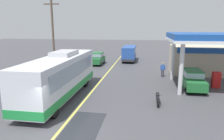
% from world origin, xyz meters
% --- Properties ---
extents(ground, '(120.00, 120.00, 0.00)m').
position_xyz_m(ground, '(0.00, 20.00, 0.00)').
color(ground, '#424247').
extents(lane_divider_stripe, '(0.16, 50.00, 0.01)m').
position_xyz_m(lane_divider_stripe, '(0.00, 15.00, 0.00)').
color(lane_divider_stripe, '#D8CC4C').
rests_on(lane_divider_stripe, ground).
extents(wet_puddle_patch, '(2.04, 4.62, 0.01)m').
position_xyz_m(wet_puddle_patch, '(1.17, 1.18, 0.00)').
color(wet_puddle_patch, '#26282D').
rests_on(wet_puddle_patch, ground).
extents(coach_bus_main, '(2.60, 11.04, 3.69)m').
position_xyz_m(coach_bus_main, '(-2.11, 6.21, 1.72)').
color(coach_bus_main, silver).
rests_on(coach_bus_main, ground).
extents(gas_station_roadside, '(9.10, 11.95, 5.10)m').
position_xyz_m(gas_station_roadside, '(11.32, 15.26, 2.63)').
color(gas_station_roadside, '#194799').
rests_on(gas_station_roadside, ground).
extents(car_at_pump, '(1.70, 4.20, 1.82)m').
position_xyz_m(car_at_pump, '(8.98, 10.18, 1.01)').
color(car_at_pump, '#1E602D').
rests_on(car_at_pump, ground).
extents(minibus_opposing_lane, '(2.04, 6.13, 2.44)m').
position_xyz_m(minibus_opposing_lane, '(1.99, 25.29, 1.47)').
color(minibus_opposing_lane, '#264C9E').
rests_on(minibus_opposing_lane, ground).
extents(motorcycle_parked_forecourt, '(0.55, 1.80, 0.92)m').
position_xyz_m(motorcycle_parked_forecourt, '(5.62, 5.81, 0.44)').
color(motorcycle_parked_forecourt, black).
rests_on(motorcycle_parked_forecourt, ground).
extents(pedestrian_near_pump, '(0.55, 0.22, 1.66)m').
position_xyz_m(pedestrian_near_pump, '(6.66, 14.66, 0.93)').
color(pedestrian_near_pump, '#33333F').
rests_on(pedestrian_near_pump, ground).
extents(car_trailing_behind_bus, '(1.70, 4.20, 1.82)m').
position_xyz_m(car_trailing_behind_bus, '(-2.57, 21.32, 1.01)').
color(car_trailing_behind_bus, '#1E602D').
rests_on(car_trailing_behind_bus, ground).
extents(utility_pole_roadside, '(1.80, 0.24, 8.79)m').
position_xyz_m(utility_pole_roadside, '(-6.08, 13.83, 4.58)').
color(utility_pole_roadside, brown).
rests_on(utility_pole_roadside, ground).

